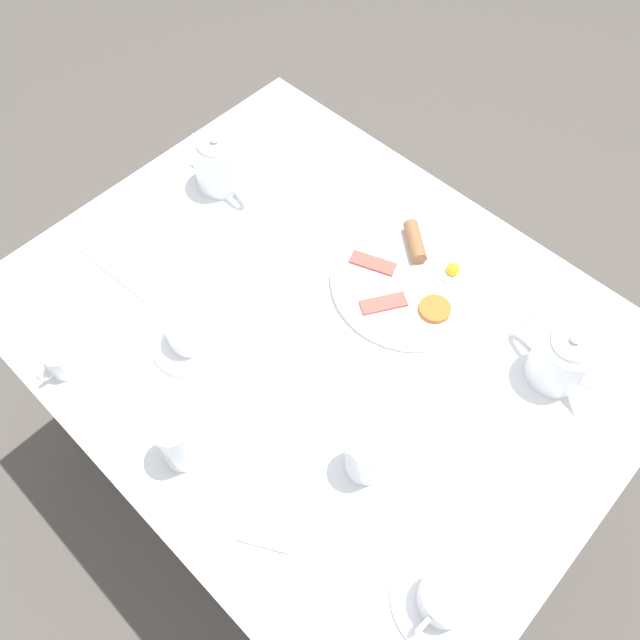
# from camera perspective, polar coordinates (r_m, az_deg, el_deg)

# --- Properties ---
(ground_plane) EXTENTS (8.00, 8.00, 0.00)m
(ground_plane) POSITION_cam_1_polar(r_m,az_deg,el_deg) (1.81, 0.00, -12.33)
(ground_plane) COLOR #4C4742
(table) EXTENTS (0.89, 1.13, 0.72)m
(table) POSITION_cam_1_polar(r_m,az_deg,el_deg) (1.22, 0.00, -2.20)
(table) COLOR silver
(table) RESTS_ON ground_plane
(breakfast_plate) EXTENTS (0.31, 0.31, 0.04)m
(breakfast_plate) POSITION_cam_1_polar(r_m,az_deg,el_deg) (1.22, 8.40, 3.75)
(breakfast_plate) COLOR white
(breakfast_plate) RESTS_ON table
(teapot_near) EXTENTS (0.10, 0.19, 0.13)m
(teapot_near) POSITION_cam_1_polar(r_m,az_deg,el_deg) (1.14, 21.23, -3.20)
(teapot_near) COLOR white
(teapot_near) RESTS_ON table
(teapot_far) EXTENTS (0.10, 0.19, 0.13)m
(teapot_far) POSITION_cam_1_polar(r_m,az_deg,el_deg) (1.35, -9.22, 13.88)
(teapot_far) COLOR white
(teapot_far) RESTS_ON table
(teacup_with_saucer_left) EXTENTS (0.15, 0.15, 0.07)m
(teacup_with_saucer_left) POSITION_cam_1_polar(r_m,az_deg,el_deg) (0.99, 11.37, -23.69)
(teacup_with_saucer_left) COLOR white
(teacup_with_saucer_left) RESTS_ON table
(teacup_with_saucer_right) EXTENTS (0.15, 0.15, 0.07)m
(teacup_with_saucer_right) POSITION_cam_1_polar(r_m,az_deg,el_deg) (1.14, -11.86, -1.19)
(teacup_with_saucer_right) COLOR white
(teacup_with_saucer_right) RESTS_ON table
(water_glass_tall) EXTENTS (0.07, 0.07, 0.12)m
(water_glass_tall) POSITION_cam_1_polar(r_m,az_deg,el_deg) (1.02, -12.88, -10.61)
(water_glass_tall) COLOR white
(water_glass_tall) RESTS_ON table
(water_glass_short) EXTENTS (0.07, 0.07, 0.11)m
(water_glass_short) POSITION_cam_1_polar(r_m,az_deg,el_deg) (1.00, 4.34, -12.13)
(water_glass_short) COLOR white
(water_glass_short) RESTS_ON table
(creamer_jug) EXTENTS (0.08, 0.05, 0.06)m
(creamer_jug) POSITION_cam_1_polar(r_m,az_deg,el_deg) (1.18, -22.57, -3.49)
(creamer_jug) COLOR white
(creamer_jug) RESTS_ON table
(napkin_folded) EXTENTS (0.15, 0.13, 0.01)m
(napkin_folded) POSITION_cam_1_polar(r_m,az_deg,el_deg) (1.02, -4.23, -16.67)
(napkin_folded) COLOR white
(napkin_folded) RESTS_ON table
(fork_by_plate) EXTENTS (0.13, 0.14, 0.00)m
(fork_by_plate) POSITION_cam_1_polar(r_m,az_deg,el_deg) (1.06, 13.50, -14.09)
(fork_by_plate) COLOR silver
(fork_by_plate) RESTS_ON table
(knife_by_plate) EXTENTS (0.03, 0.23, 0.00)m
(knife_by_plate) POSITION_cam_1_polar(r_m,az_deg,el_deg) (1.30, -18.82, 4.46)
(knife_by_plate) COLOR silver
(knife_by_plate) RESTS_ON table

